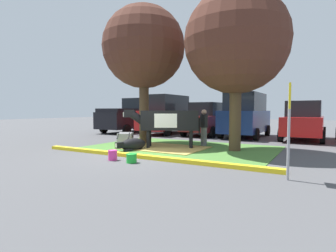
{
  "coord_description": "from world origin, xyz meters",
  "views": [
    {
      "loc": [
        5.57,
        -7.6,
        1.56
      ],
      "look_at": [
        -0.0,
        2.05,
        0.9
      ],
      "focal_mm": 28.83,
      "sensor_mm": 36.0,
      "label": 1
    }
  ],
  "objects": [
    {
      "name": "ground_plane",
      "position": [
        0.0,
        0.0,
        0.0
      ],
      "size": [
        80.0,
        80.0,
        0.0
      ],
      "primitive_type": "plane",
      "color": "#4C4C4F"
    },
    {
      "name": "grass_island",
      "position": [
        0.51,
        2.14,
        0.01
      ],
      "size": [
        7.44,
        5.06,
        0.02
      ],
      "primitive_type": "cube",
      "color": "#477A33",
      "rests_on": "ground"
    },
    {
      "name": "curb_yellow",
      "position": [
        0.51,
        -0.54,
        0.06
      ],
      "size": [
        8.64,
        0.24,
        0.12
      ],
      "primitive_type": "cube",
      "color": "yellow",
      "rests_on": "ground"
    },
    {
      "name": "hay_bedding",
      "position": [
        -0.0,
        1.75,
        0.03
      ],
      "size": [
        3.24,
        2.45,
        0.04
      ],
      "primitive_type": "cube",
      "rotation": [
        0.0,
        0.0,
        -0.02
      ],
      "color": "tan",
      "rests_on": "ground"
    },
    {
      "name": "shade_tree_left",
      "position": [
        -1.65,
        2.68,
        4.41
      ],
      "size": [
        3.76,
        3.76,
        6.33
      ],
      "color": "#4C3823",
      "rests_on": "ground"
    },
    {
      "name": "shade_tree_right",
      "position": [
        2.67,
        2.52,
        4.1
      ],
      "size": [
        3.91,
        3.91,
        6.08
      ],
      "color": "#4C3823",
      "rests_on": "ground"
    },
    {
      "name": "cow_holstein",
      "position": [
        0.05,
        1.91,
        1.12
      ],
      "size": [
        2.94,
        1.78,
        1.58
      ],
      "color": "black",
      "rests_on": "ground"
    },
    {
      "name": "calf_lying",
      "position": [
        -0.75,
        0.63,
        0.24
      ],
      "size": [
        0.83,
        1.33,
        0.48
      ],
      "color": "black",
      "rests_on": "ground"
    },
    {
      "name": "person_handler",
      "position": [
        1.11,
        3.24,
        0.85
      ],
      "size": [
        0.34,
        0.46,
        1.59
      ],
      "color": "slate",
      "rests_on": "ground"
    },
    {
      "name": "wheelbarrow",
      "position": [
        -1.79,
        1.5,
        0.39
      ],
      "size": [
        1.18,
        1.51,
        0.63
      ],
      "color": "gray",
      "rests_on": "ground"
    },
    {
      "name": "parking_sign",
      "position": [
        4.92,
        -1.12,
        1.52
      ],
      "size": [
        0.09,
        0.44,
        2.15
      ],
      "color": "#99999E",
      "rests_on": "ground"
    },
    {
      "name": "bucket_pink",
      "position": [
        -0.08,
        -1.26,
        0.17
      ],
      "size": [
        0.3,
        0.3,
        0.32
      ],
      "color": "#EA3893",
      "rests_on": "ground"
    },
    {
      "name": "bucket_green",
      "position": [
        0.68,
        -1.29,
        0.14
      ],
      "size": [
        0.33,
        0.33,
        0.27
      ],
      "color": "green",
      "rests_on": "ground"
    },
    {
      "name": "pickup_truck_black",
      "position": [
        -6.3,
        7.86,
        1.11
      ],
      "size": [
        2.27,
        5.42,
        2.42
      ],
      "color": "black",
      "rests_on": "ground"
    },
    {
      "name": "suv_dark_grey",
      "position": [
        -3.36,
        7.72,
        1.27
      ],
      "size": [
        2.16,
        4.62,
        2.52
      ],
      "color": "red",
      "rests_on": "ground"
    },
    {
      "name": "sedan_blue",
      "position": [
        -0.67,
        8.1,
        0.98
      ],
      "size": [
        2.06,
        4.42,
        2.02
      ],
      "color": "maroon",
      "rests_on": "ground"
    },
    {
      "name": "suv_black",
      "position": [
        1.7,
        8.03,
        1.27
      ],
      "size": [
        2.16,
        4.62,
        2.52
      ],
      "color": "navy",
      "rests_on": "ground"
    },
    {
      "name": "sedan_red",
      "position": [
        4.69,
        8.06,
        0.98
      ],
      "size": [
        2.06,
        4.42,
        2.02
      ],
      "color": "red",
      "rests_on": "ground"
    }
  ]
}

